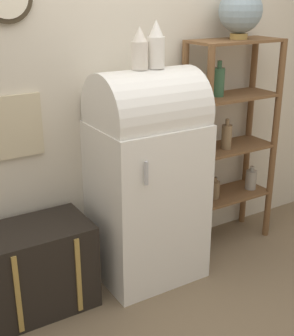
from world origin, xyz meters
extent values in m
plane|color=#7A664C|center=(0.00, 0.00, 0.00)|extent=(12.00, 12.00, 0.00)
cube|color=beige|center=(0.00, 0.58, 1.35)|extent=(7.00, 0.05, 2.70)
cube|color=#C6B793|center=(-0.79, 0.54, 1.13)|extent=(0.37, 0.02, 0.39)
cube|color=white|center=(0.00, 0.27, 0.55)|extent=(0.69, 0.57, 1.11)
cylinder|color=white|center=(0.00, 0.27, 1.19)|extent=(0.68, 0.54, 0.54)
cylinder|color=#B7B7BC|center=(-0.19, -0.04, 0.90)|extent=(0.02, 0.02, 0.15)
cube|color=black|center=(-0.79, 0.30, 0.28)|extent=(0.68, 0.43, 0.56)
cube|color=#AD8942|center=(-0.98, 0.07, 0.28)|extent=(0.03, 0.01, 0.50)
cube|color=#AD8942|center=(-0.61, 0.07, 0.28)|extent=(0.03, 0.01, 0.50)
cylinder|color=brown|center=(0.47, 0.22, 0.79)|extent=(0.05, 0.05, 1.58)
cylinder|color=brown|center=(1.13, 0.22, 0.79)|extent=(0.05, 0.05, 1.58)
cylinder|color=brown|center=(0.47, 0.51, 0.79)|extent=(0.05, 0.05, 1.58)
cylinder|color=brown|center=(1.13, 0.51, 0.79)|extent=(0.05, 0.05, 1.58)
cube|color=brown|center=(0.80, 0.36, 0.39)|extent=(0.69, 0.32, 0.02)
cube|color=brown|center=(0.80, 0.36, 0.78)|extent=(0.69, 0.32, 0.02)
cube|color=brown|center=(0.80, 0.36, 1.18)|extent=(0.69, 0.32, 0.02)
cube|color=brown|center=(0.80, 0.36, 1.57)|extent=(0.69, 0.32, 0.02)
cylinder|color=#9E998E|center=(0.59, 0.41, 0.87)|extent=(0.07, 0.07, 0.16)
cylinder|color=#9E998E|center=(0.59, 0.41, 0.98)|extent=(0.03, 0.03, 0.04)
cylinder|color=#7F6647|center=(0.73, 0.32, 0.88)|extent=(0.08, 0.08, 0.18)
cylinder|color=#7F6647|center=(0.73, 0.32, 1.00)|extent=(0.03, 0.03, 0.05)
cylinder|color=#9E998E|center=(1.03, 0.34, 0.47)|extent=(0.09, 0.09, 0.15)
cylinder|color=#9E998E|center=(1.03, 0.34, 0.57)|extent=(0.04, 0.04, 0.04)
cylinder|color=#335B3D|center=(0.67, 0.38, 1.29)|extent=(0.08, 0.08, 0.20)
cylinder|color=#335B3D|center=(0.67, 0.38, 1.42)|extent=(0.03, 0.03, 0.05)
cylinder|color=#7F6647|center=(0.66, 0.35, 0.46)|extent=(0.08, 0.08, 0.13)
cylinder|color=#7F6647|center=(0.66, 0.35, 0.55)|extent=(0.03, 0.03, 0.03)
cylinder|color=#AD8942|center=(0.82, 0.36, 1.60)|extent=(0.12, 0.12, 0.04)
sphere|color=#7F939E|center=(0.82, 0.36, 1.78)|extent=(0.31, 0.31, 0.31)
cylinder|color=silver|center=(-0.05, 0.27, 1.54)|extent=(0.10, 0.10, 0.17)
cone|color=silver|center=(-0.05, 0.27, 1.67)|extent=(0.09, 0.09, 0.09)
cylinder|color=white|center=(0.06, 0.26, 1.55)|extent=(0.11, 0.11, 0.19)
cone|color=white|center=(0.06, 0.26, 1.69)|extent=(0.09, 0.09, 0.10)
camera|label=1|loc=(-1.52, -2.21, 1.89)|focal=50.00mm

